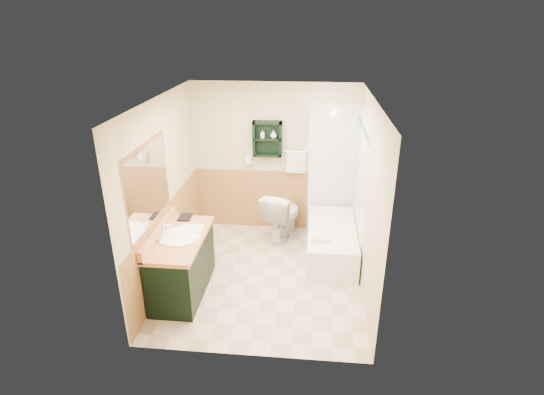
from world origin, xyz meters
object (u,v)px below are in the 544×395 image
(toilet, at_px, (282,216))
(soap_bottle_b, at_px, (274,135))
(soap_bottle_a, at_px, (263,136))
(hair_dryer, at_px, (249,159))
(vanity_book, at_px, (178,210))
(bathtub, at_px, (331,241))
(wall_shelf, at_px, (267,139))
(vanity, at_px, (182,265))

(toilet, relative_size, soap_bottle_b, 6.81)
(soap_bottle_a, height_order, soap_bottle_b, soap_bottle_b)
(toilet, bearing_deg, hair_dryer, -12.13)
(hair_dryer, distance_m, vanity_book, 1.57)
(vanity_book, xyz_separation_m, soap_bottle_b, (1.15, 1.32, 0.71))
(bathtub, xyz_separation_m, soap_bottle_a, (-1.10, 0.77, 1.36))
(wall_shelf, distance_m, bathtub, 1.84)
(hair_dryer, relative_size, soap_bottle_a, 1.95)
(vanity, xyz_separation_m, bathtub, (1.92, 1.08, -0.16))
(toilet, bearing_deg, wall_shelf, -30.94)
(hair_dryer, height_order, soap_bottle_b, soap_bottle_b)
(bathtub, xyz_separation_m, soap_bottle_b, (-0.93, 0.77, 1.38))
(vanity, bearing_deg, soap_bottle_b, 61.83)
(wall_shelf, bearing_deg, soap_bottle_a, -176.18)
(hair_dryer, bearing_deg, vanity_book, -119.43)
(vanity, relative_size, vanity_book, 5.42)
(hair_dryer, distance_m, toilet, 1.04)
(bathtub, distance_m, toilet, 0.90)
(wall_shelf, distance_m, vanity, 2.36)
(wall_shelf, xyz_separation_m, toilet, (0.27, -0.31, -1.15))
(hair_dryer, bearing_deg, wall_shelf, -4.76)
(wall_shelf, bearing_deg, bathtub, -36.94)
(bathtub, xyz_separation_m, toilet, (-0.76, 0.46, 0.17))
(bathtub, bearing_deg, vanity, -150.58)
(wall_shelf, height_order, vanity, wall_shelf)
(vanity_book, relative_size, soap_bottle_a, 1.86)
(hair_dryer, distance_m, bathtub, 1.82)
(vanity, bearing_deg, bathtub, 29.42)
(wall_shelf, distance_m, hair_dryer, 0.46)
(vanity, height_order, bathtub, vanity)
(vanity_book, relative_size, soap_bottle_b, 1.92)
(soap_bottle_a, bearing_deg, hair_dryer, 172.41)
(vanity, height_order, vanity_book, vanity_book)
(bathtub, bearing_deg, hair_dryer, 149.01)
(vanity_book, xyz_separation_m, soap_bottle_a, (0.99, 1.32, 0.69))
(vanity_book, height_order, soap_bottle_a, soap_bottle_a)
(wall_shelf, bearing_deg, vanity_book, -128.72)
(soap_bottle_b, bearing_deg, vanity_book, -131.24)
(bathtub, height_order, soap_bottle_a, soap_bottle_a)
(toilet, distance_m, soap_bottle_b, 1.26)
(toilet, height_order, soap_bottle_a, soap_bottle_a)
(wall_shelf, height_order, hair_dryer, wall_shelf)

